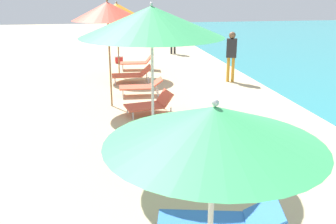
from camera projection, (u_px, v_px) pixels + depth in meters
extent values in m
cone|color=#3FB266|center=(214.00, 125.00, 2.99)|extent=(1.80, 1.80, 0.32)
sphere|color=silver|center=(215.00, 103.00, 2.93)|extent=(0.06, 0.06, 0.06)
cube|color=blue|center=(202.00, 224.00, 4.85)|extent=(1.26, 0.84, 0.04)
cube|color=blue|center=(264.00, 216.00, 4.77)|extent=(0.57, 0.69, 0.29)
cylinder|color=silver|center=(166.00, 222.00, 5.16)|extent=(0.04, 0.04, 0.25)
cylinder|color=silver|center=(261.00, 224.00, 5.10)|extent=(0.04, 0.04, 0.25)
cylinder|color=silver|center=(153.00, 103.00, 6.88)|extent=(0.05, 0.05, 2.38)
cone|color=#3FB266|center=(152.00, 22.00, 6.43)|extent=(2.53, 2.53, 0.52)
sphere|color=silver|center=(151.00, 4.00, 6.34)|extent=(0.06, 0.06, 0.06)
cube|color=#D8593F|center=(161.00, 132.00, 8.09)|extent=(1.12, 0.70, 0.04)
cube|color=#D8593F|center=(194.00, 121.00, 8.14)|extent=(0.37, 0.68, 0.37)
cylinder|color=silver|center=(142.00, 144.00, 7.80)|extent=(0.04, 0.04, 0.23)
cylinder|color=silver|center=(139.00, 134.00, 8.34)|extent=(0.04, 0.04, 0.23)
cylinder|color=silver|center=(200.00, 140.00, 7.98)|extent=(0.04, 0.04, 0.23)
cylinder|color=silver|center=(194.00, 131.00, 8.52)|extent=(0.04, 0.04, 0.23)
cylinder|color=olive|center=(110.00, 65.00, 10.38)|extent=(0.05, 0.05, 2.39)
cone|color=#E54C38|center=(107.00, 11.00, 9.94)|extent=(1.92, 1.92, 0.48)
sphere|color=olive|center=(107.00, 1.00, 9.86)|extent=(0.06, 0.06, 0.06)
cube|color=#D8593F|center=(135.00, 87.00, 11.73)|extent=(1.01, 0.62, 0.04)
cube|color=#D8593F|center=(157.00, 82.00, 11.76)|extent=(0.40, 0.59, 0.27)
cylinder|color=silver|center=(123.00, 94.00, 11.50)|extent=(0.04, 0.04, 0.25)
cylinder|color=silver|center=(123.00, 90.00, 11.95)|extent=(0.04, 0.04, 0.25)
cylinder|color=silver|center=(158.00, 93.00, 11.63)|extent=(0.04, 0.04, 0.25)
cylinder|color=silver|center=(157.00, 89.00, 12.07)|extent=(0.04, 0.04, 0.25)
cube|color=#D8593F|center=(144.00, 106.00, 9.93)|extent=(1.06, 0.84, 0.04)
cube|color=#D8593F|center=(165.00, 98.00, 10.07)|extent=(0.39, 0.72, 0.35)
cylinder|color=silver|center=(133.00, 116.00, 9.58)|extent=(0.04, 0.04, 0.21)
cylinder|color=silver|center=(127.00, 109.00, 10.10)|extent=(0.04, 0.04, 0.21)
cylinder|color=silver|center=(171.00, 111.00, 9.93)|extent=(0.04, 0.04, 0.21)
cylinder|color=silver|center=(164.00, 105.00, 10.44)|extent=(0.04, 0.04, 0.21)
cylinder|color=olive|center=(118.00, 49.00, 14.06)|extent=(0.05, 0.05, 2.13)
cone|color=orange|center=(117.00, 11.00, 13.64)|extent=(2.15, 2.15, 0.59)
sphere|color=olive|center=(116.00, 2.00, 13.54)|extent=(0.06, 0.06, 0.06)
cube|color=#D8593F|center=(133.00, 63.00, 15.58)|extent=(1.12, 0.66, 0.04)
cube|color=#D8593F|center=(150.00, 58.00, 15.58)|extent=(0.37, 0.60, 0.38)
cylinder|color=silver|center=(123.00, 68.00, 15.36)|extent=(0.04, 0.04, 0.27)
cylinder|color=silver|center=(123.00, 66.00, 15.81)|extent=(0.04, 0.04, 0.27)
cylinder|color=silver|center=(152.00, 67.00, 15.47)|extent=(0.04, 0.04, 0.27)
cylinder|color=silver|center=(151.00, 65.00, 15.92)|extent=(0.04, 0.04, 0.27)
cube|color=#D8593F|center=(127.00, 75.00, 13.39)|extent=(1.07, 0.69, 0.04)
cube|color=#D8593F|center=(146.00, 70.00, 13.44)|extent=(0.38, 0.68, 0.33)
cylinder|color=silver|center=(115.00, 82.00, 13.09)|extent=(0.04, 0.04, 0.25)
cylinder|color=silver|center=(115.00, 78.00, 13.63)|extent=(0.04, 0.04, 0.25)
cylinder|color=silver|center=(149.00, 80.00, 13.27)|extent=(0.04, 0.04, 0.25)
cylinder|color=silver|center=(147.00, 77.00, 13.82)|extent=(0.04, 0.04, 0.25)
cylinder|color=orange|center=(228.00, 70.00, 13.50)|extent=(0.11, 0.11, 0.88)
cylinder|color=orange|center=(233.00, 70.00, 13.48)|extent=(0.11, 0.11, 0.88)
cube|color=#262628|center=(232.00, 48.00, 13.25)|extent=(0.41, 0.33, 0.66)
sphere|color=brown|center=(232.00, 35.00, 13.11)|extent=(0.24, 0.24, 0.24)
cylinder|color=#262628|center=(175.00, 46.00, 19.48)|extent=(0.11, 0.11, 0.79)
cylinder|color=#262628|center=(171.00, 46.00, 19.46)|extent=(0.11, 0.11, 0.79)
cube|color=#262628|center=(173.00, 33.00, 19.26)|extent=(0.37, 0.23, 0.60)
sphere|color=#D8A87F|center=(173.00, 25.00, 19.13)|extent=(0.22, 0.22, 0.22)
cube|color=red|center=(119.00, 59.00, 17.19)|extent=(0.35, 0.52, 0.29)
cube|color=white|center=(119.00, 56.00, 17.14)|extent=(0.36, 0.53, 0.05)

